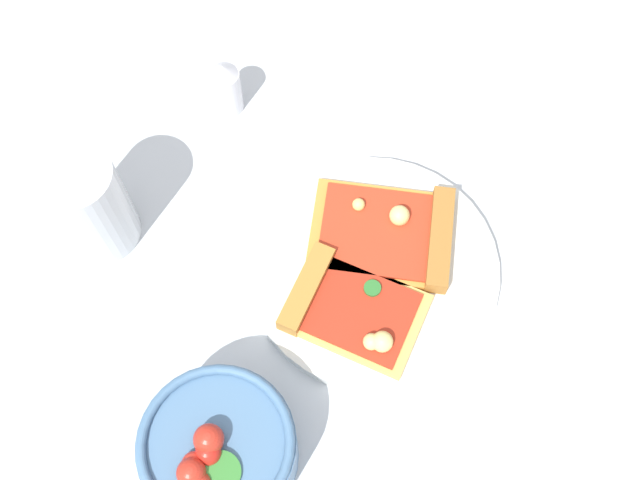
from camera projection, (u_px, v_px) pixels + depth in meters
ground_plane at (382, 263)px, 0.72m from camera, size 2.40×2.40×0.00m
plate at (376, 271)px, 0.71m from camera, size 0.23×0.23×0.01m
pizza_slice_near at (394, 234)px, 0.71m from camera, size 0.16×0.16×0.03m
pizza_slice_far at (346, 308)px, 0.68m from camera, size 0.14×0.12×0.03m
salad_bowl at (220, 450)px, 0.62m from camera, size 0.13×0.13×0.09m
soda_glass at (91, 207)px, 0.69m from camera, size 0.07×0.07×0.11m
pepper_shaker at (226, 87)px, 0.77m from camera, size 0.03×0.03×0.07m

